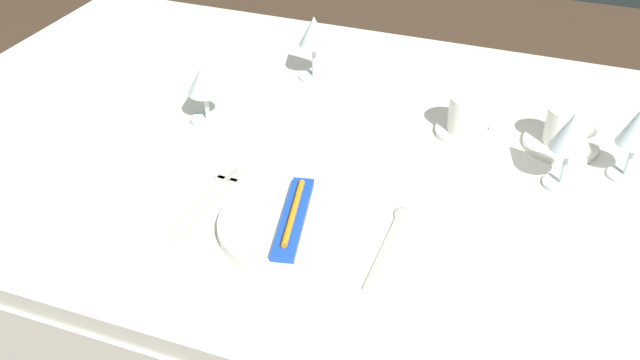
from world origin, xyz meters
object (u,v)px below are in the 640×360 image
object	(u,v)px
coffee_cup_left	(470,114)
toothbrush_package	(294,217)
wine_glass_centre	(572,134)
wine_glass_far	(205,82)
dinner_plate	(294,225)
spoon_soup	(392,235)
coffee_cup_right	(566,126)
wine_glass_left	(639,129)
fork_outer	(215,201)
wine_glass_right	(314,35)
fork_inner	(204,196)

from	to	relation	value
coffee_cup_left	toothbrush_package	bearing A→B (deg)	-117.12
wine_glass_centre	wine_glass_far	bearing A→B (deg)	-178.84
toothbrush_package	wine_glass_centre	xyz separation A→B (m)	(0.39, 0.28, 0.08)
dinner_plate	spoon_soup	xyz separation A→B (m)	(0.15, 0.04, -0.01)
coffee_cup_right	wine_glass_left	bearing A→B (deg)	-29.27
coffee_cup_left	wine_glass_centre	size ratio (longest dim) A/B	0.69
wine_glass_left	wine_glass_far	world-z (taller)	wine_glass_left
wine_glass_far	dinner_plate	bearing A→B (deg)	-42.15
fork_outer	wine_glass_left	size ratio (longest dim) A/B	1.54
coffee_cup_right	wine_glass_left	distance (m)	0.15
wine_glass_left	wine_glass_right	xyz separation A→B (m)	(-0.66, 0.17, 0.00)
coffee_cup_right	wine_glass_right	size ratio (longest dim) A/B	0.67
wine_glass_far	wine_glass_left	bearing A→B (deg)	5.85
wine_glass_left	wine_glass_far	size ratio (longest dim) A/B	1.17
dinner_plate	wine_glass_left	bearing A→B (deg)	35.04
wine_glass_far	wine_glass_centre	bearing A→B (deg)	1.16
wine_glass_far	wine_glass_right	bearing A→B (deg)	62.01
wine_glass_centre	spoon_soup	bearing A→B (deg)	-134.44
dinner_plate	fork_outer	world-z (taller)	dinner_plate
wine_glass_centre	fork_outer	bearing A→B (deg)	-154.51
fork_inner	wine_glass_right	xyz separation A→B (m)	(0.01, 0.49, 0.10)
wine_glass_far	coffee_cup_left	bearing A→B (deg)	14.50
toothbrush_package	wine_glass_far	xyz separation A→B (m)	(-0.30, 0.27, 0.06)
wine_glass_left	wine_glass_far	xyz separation A→B (m)	(-0.80, -0.08, -0.01)
fork_outer	wine_glass_centre	xyz separation A→B (m)	(0.55, 0.26, 0.10)
fork_outer	wine_glass_left	bearing A→B (deg)	26.71
toothbrush_package	fork_inner	xyz separation A→B (m)	(-0.18, 0.03, -0.02)
toothbrush_package	coffee_cup_left	size ratio (longest dim) A/B	2.06
fork_outer	coffee_cup_right	size ratio (longest dim) A/B	2.34
dinner_plate	wine_glass_far	bearing A→B (deg)	137.85
toothbrush_package	spoon_soup	size ratio (longest dim) A/B	0.98
wine_glass_right	wine_glass_far	bearing A→B (deg)	-117.99
wine_glass_centre	wine_glass_left	size ratio (longest dim) A/B	1.02
fork_outer	wine_glass_far	distance (m)	0.30
toothbrush_package	wine_glass_left	distance (m)	0.61
wine_glass_centre	dinner_plate	bearing A→B (deg)	-144.34
wine_glass_right	dinner_plate	bearing A→B (deg)	-72.40
fork_inner	wine_glass_centre	xyz separation A→B (m)	(0.57, 0.25, 0.10)
fork_inner	wine_glass_right	world-z (taller)	wine_glass_right
fork_inner	coffee_cup_right	xyz separation A→B (m)	(0.56, 0.39, 0.04)
spoon_soup	wine_glass_far	xyz separation A→B (m)	(-0.45, 0.23, 0.08)
coffee_cup_right	wine_glass_right	bearing A→B (deg)	169.44
coffee_cup_right	fork_inner	bearing A→B (deg)	-145.36
toothbrush_package	wine_glass_right	size ratio (longest dim) A/B	1.47
coffee_cup_right	wine_glass_centre	distance (m)	0.15
wine_glass_far	coffee_cup_right	bearing A→B (deg)	12.26
dinner_plate	coffee_cup_right	distance (m)	0.57
wine_glass_right	wine_glass_left	bearing A→B (deg)	-14.18
dinner_plate	wine_glass_left	distance (m)	0.62
toothbrush_package	wine_glass_left	world-z (taller)	wine_glass_left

